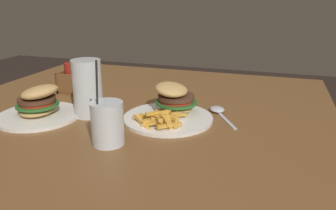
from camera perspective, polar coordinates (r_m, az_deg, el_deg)
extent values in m
cube|color=brown|center=(0.98, -8.39, -3.29)|extent=(1.36, 1.25, 0.03)
cylinder|color=brown|center=(1.61, 21.18, -9.60)|extent=(0.09, 0.09, 0.70)
cylinder|color=brown|center=(1.87, -15.00, -4.80)|extent=(0.09, 0.09, 0.70)
cylinder|color=white|center=(0.96, 0.00, -2.30)|extent=(0.26, 0.26, 0.01)
ellipsoid|color=tan|center=(0.99, 1.43, -0.41)|extent=(0.13, 0.11, 0.03)
cylinder|color=#2D6628|center=(0.99, 1.44, 0.48)|extent=(0.14, 0.14, 0.01)
cylinder|color=red|center=(0.99, 1.44, 0.89)|extent=(0.11, 0.11, 0.01)
cylinder|color=#4C2D1E|center=(0.98, 1.45, 1.44)|extent=(0.12, 0.12, 0.01)
ellipsoid|color=tan|center=(0.98, 0.60, 2.75)|extent=(0.13, 0.12, 0.05)
cube|color=gold|center=(0.91, -2.29, -2.47)|extent=(0.03, 0.06, 0.02)
cube|color=gold|center=(0.91, -0.69, -2.22)|extent=(0.08, 0.02, 0.02)
cube|color=gold|center=(0.94, -3.71, -2.14)|extent=(0.05, 0.07, 0.02)
cube|color=gold|center=(0.92, 0.14, -1.99)|extent=(0.03, 0.06, 0.01)
cube|color=gold|center=(0.89, -0.79, -2.97)|extent=(0.04, 0.07, 0.03)
cube|color=gold|center=(0.87, 0.24, -3.58)|extent=(0.06, 0.06, 0.02)
cube|color=gold|center=(0.90, 0.05, -2.67)|extent=(0.08, 0.05, 0.03)
cube|color=gold|center=(0.90, -2.01, -2.69)|extent=(0.06, 0.07, 0.01)
cube|color=gold|center=(0.88, -2.85, -3.21)|extent=(0.01, 0.06, 0.03)
cube|color=gold|center=(0.92, -3.03, -2.09)|extent=(0.01, 0.07, 0.01)
cube|color=gold|center=(0.95, -0.36, -1.81)|extent=(0.01, 0.07, 0.03)
cube|color=gold|center=(0.90, -2.08, -1.43)|extent=(0.04, 0.05, 0.01)
cube|color=gold|center=(0.89, -0.42, -2.66)|extent=(0.06, 0.04, 0.01)
cube|color=gold|center=(0.93, -1.50, -1.68)|extent=(0.07, 0.06, 0.02)
cube|color=gold|center=(0.95, 0.58, -1.90)|extent=(0.03, 0.09, 0.02)
cube|color=gold|center=(0.89, -1.88, -2.28)|extent=(0.08, 0.05, 0.03)
cube|color=gold|center=(0.91, -2.66, -1.83)|extent=(0.03, 0.07, 0.03)
cube|color=gold|center=(0.93, 0.86, -1.97)|extent=(0.06, 0.01, 0.01)
cube|color=gold|center=(0.96, -0.67, -1.65)|extent=(0.04, 0.07, 0.02)
cube|color=gold|center=(0.90, -4.44, -3.18)|extent=(0.06, 0.07, 0.03)
cube|color=gold|center=(0.89, 1.52, -2.92)|extent=(0.06, 0.02, 0.02)
cylinder|color=silver|center=(1.00, -13.79, 2.85)|extent=(0.09, 0.09, 0.17)
cylinder|color=gold|center=(1.00, -13.73, 2.07)|extent=(0.08, 0.08, 0.14)
cylinder|color=silver|center=(0.81, -10.49, -3.17)|extent=(0.08, 0.08, 0.11)
cylinder|color=yellow|center=(0.81, -10.44, -3.94)|extent=(0.07, 0.07, 0.08)
cylinder|color=black|center=(0.78, -12.20, 0.13)|extent=(0.02, 0.03, 0.21)
ellipsoid|color=silver|center=(1.03, 8.55, -0.74)|extent=(0.07, 0.07, 0.02)
cube|color=silver|center=(0.96, 10.24, -2.75)|extent=(0.11, 0.07, 0.00)
cylinder|color=white|center=(1.05, -21.55, -1.72)|extent=(0.24, 0.24, 0.01)
ellipsoid|color=tan|center=(1.05, -21.67, -0.78)|extent=(0.12, 0.10, 0.03)
cylinder|color=#2D6628|center=(1.04, -21.78, 0.08)|extent=(0.13, 0.13, 0.01)
cylinder|color=red|center=(1.04, -21.83, 0.47)|extent=(0.10, 0.10, 0.01)
cylinder|color=#4C2D1E|center=(1.04, -21.90, 1.00)|extent=(0.11, 0.11, 0.01)
ellipsoid|color=tan|center=(1.02, -21.43, 2.15)|extent=(0.12, 0.10, 0.05)
cube|color=brown|center=(1.29, -15.95, 2.59)|extent=(0.10, 0.09, 0.01)
cube|color=brown|center=(1.24, -17.26, 3.44)|extent=(0.01, 0.09, 0.08)
cube|color=brown|center=(1.32, -14.97, 4.50)|extent=(0.01, 0.09, 0.08)
cube|color=brown|center=(1.26, -14.56, 3.87)|extent=(0.10, 0.01, 0.08)
cube|color=brown|center=(1.30, -17.56, 4.09)|extent=(0.10, 0.01, 0.08)
cylinder|color=maroon|center=(1.26, -16.71, 4.79)|extent=(0.04, 0.04, 0.10)
cylinder|color=#B2B2B7|center=(1.29, -15.78, 5.17)|extent=(0.04, 0.04, 0.10)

